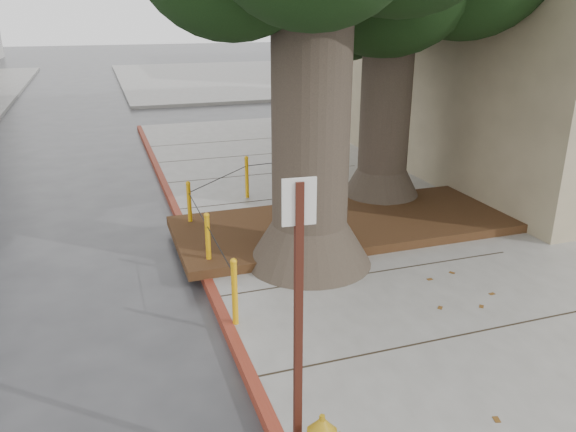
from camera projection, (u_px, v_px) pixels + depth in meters
name	position (u px, v px, depth m)	size (l,w,h in m)	color
ground	(408.00, 356.00, 6.99)	(140.00, 140.00, 0.00)	#28282B
sidewalk_far	(250.00, 77.00, 35.43)	(16.00, 20.00, 0.15)	slate
curb_red	(210.00, 286.00, 8.58)	(0.14, 26.00, 0.16)	maroon
planter_bed	(346.00, 224.00, 10.64)	(6.40, 2.60, 0.16)	black
building_side_white	(428.00, 2.00, 33.35)	(10.00, 10.00, 9.00)	silver
bollard_ring	(249.00, 205.00, 10.39)	(3.79, 5.39, 0.95)	orange
signpost	(298.00, 317.00, 4.59)	(0.27, 0.07, 2.73)	#471911
car_silver	(341.00, 94.00, 24.11)	(1.52, 3.77, 1.29)	#9C9DA1
car_red	(368.00, 91.00, 25.69)	(1.14, 3.28, 1.08)	maroon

